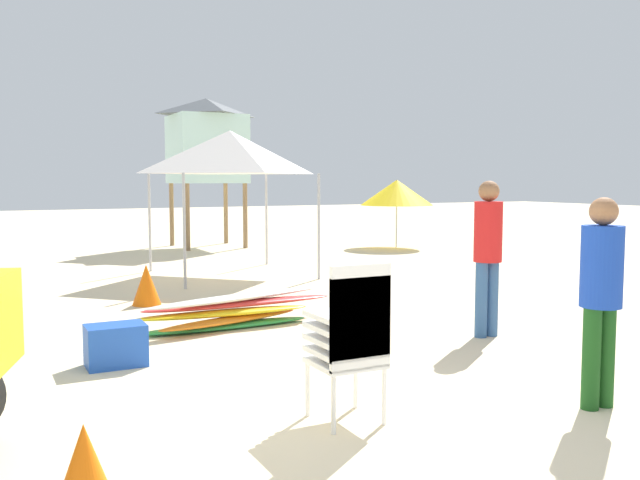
# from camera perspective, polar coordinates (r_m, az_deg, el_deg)

# --- Properties ---
(ground) EXTENTS (80.00, 80.00, 0.00)m
(ground) POSITION_cam_1_polar(r_m,az_deg,el_deg) (5.18, -0.10, -15.21)
(ground) COLOR beige
(stacked_plastic_chairs) EXTENTS (0.48, 0.48, 1.20)m
(stacked_plastic_chairs) POSITION_cam_1_polar(r_m,az_deg,el_deg) (5.02, 2.68, -7.58)
(stacked_plastic_chairs) COLOR white
(stacked_plastic_chairs) RESTS_ON ground
(surfboard_pile) EXTENTS (2.59, 0.91, 0.40)m
(surfboard_pile) POSITION_cam_1_polar(r_m,az_deg,el_deg) (8.41, -7.34, -5.87)
(surfboard_pile) COLOR green
(surfboard_pile) RESTS_ON ground
(lifeguard_near_left) EXTENTS (0.32, 0.32, 1.79)m
(lifeguard_near_left) POSITION_cam_1_polar(r_m,az_deg,el_deg) (8.00, 13.83, -0.57)
(lifeguard_near_left) COLOR #33598C
(lifeguard_near_left) RESTS_ON ground
(lifeguard_near_center) EXTENTS (0.32, 0.32, 1.66)m
(lifeguard_near_center) POSITION_cam_1_polar(r_m,az_deg,el_deg) (5.76, 22.40, -3.73)
(lifeguard_near_center) COLOR #194C19
(lifeguard_near_center) RESTS_ON ground
(popup_canopy) EXTENTS (2.53, 2.53, 2.72)m
(popup_canopy) POSITION_cam_1_polar(r_m,az_deg,el_deg) (12.96, -7.53, 7.26)
(popup_canopy) COLOR #B2B2B7
(popup_canopy) RESTS_ON ground
(lifeguard_tower) EXTENTS (1.98, 1.98, 3.97)m
(lifeguard_tower) POSITION_cam_1_polar(r_m,az_deg,el_deg) (18.67, -9.44, 8.19)
(lifeguard_tower) COLOR olive
(lifeguard_tower) RESTS_ON ground
(beach_umbrella_mid) EXTENTS (1.95, 1.95, 1.81)m
(beach_umbrella_mid) POSITION_cam_1_polar(r_m,az_deg,el_deg) (18.39, 6.42, 3.96)
(beach_umbrella_mid) COLOR beige
(beach_umbrella_mid) RESTS_ON ground
(traffic_cone_near) EXTENTS (0.40, 0.40, 0.57)m
(traffic_cone_near) POSITION_cam_1_polar(r_m,az_deg,el_deg) (3.85, -19.04, -18.28)
(traffic_cone_near) COLOR orange
(traffic_cone_near) RESTS_ON ground
(traffic_cone_far) EXTENTS (0.41, 0.41, 0.59)m
(traffic_cone_far) POSITION_cam_1_polar(r_m,az_deg,el_deg) (10.15, -14.29, -3.64)
(traffic_cone_far) COLOR orange
(traffic_cone_far) RESTS_ON ground
(cooler_box) EXTENTS (0.56, 0.37, 0.41)m
(cooler_box) POSITION_cam_1_polar(r_m,az_deg,el_deg) (6.95, -16.68, -8.41)
(cooler_box) COLOR blue
(cooler_box) RESTS_ON ground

